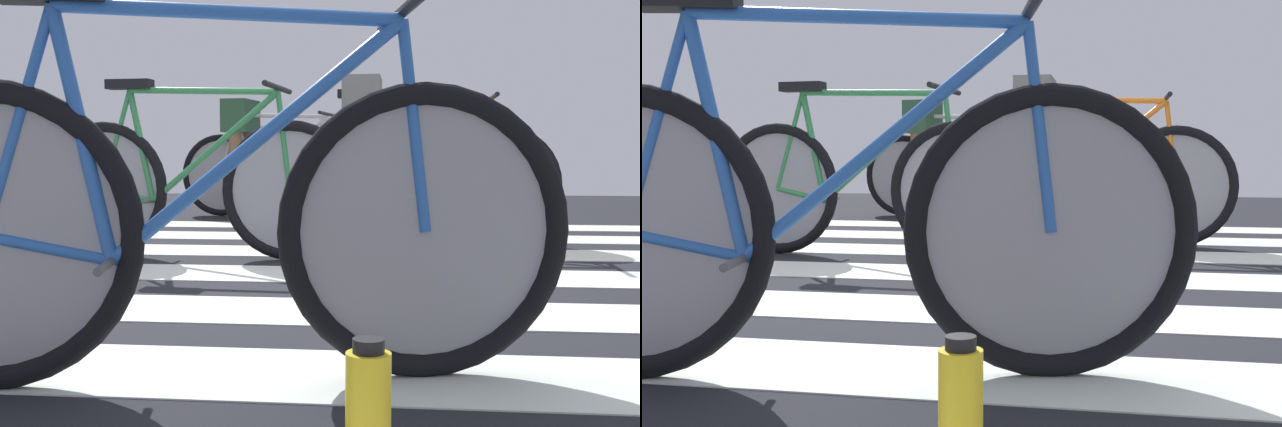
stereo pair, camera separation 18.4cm
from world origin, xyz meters
TOP-DOWN VIEW (x-y plane):
  - ground at (0.00, 0.00)m, footprint 18.00×14.00m
  - crosswalk_markings at (-0.03, -0.05)m, footprint 5.42×5.76m
  - bicycle_1_of_4 at (-0.29, -1.27)m, footprint 1.71×0.56m
  - bicycle_2_of_4 at (-0.91, 0.81)m, footprint 1.73×0.52m
  - bicycle_3_of_4 at (0.25, 1.57)m, footprint 1.74×0.52m
  - cyclist_3_of_4 at (-0.06, 1.57)m, footprint 0.32×0.41m
  - bicycle_4_of_4 at (-0.89, 3.35)m, footprint 1.73×0.53m
  - cyclist_4_of_4 at (-1.20, 3.39)m, footprint 0.36×0.44m
  - water_bottle at (0.10, -1.75)m, footprint 0.08×0.08m

SIDE VIEW (x-z plane):
  - ground at x=0.00m, z-range 0.00..0.02m
  - crosswalk_markings at x=-0.03m, z-range 0.02..0.02m
  - water_bottle at x=0.10m, z-range 0.01..0.25m
  - bicycle_1_of_4 at x=-0.29m, z-range -0.06..0.87m
  - bicycle_2_of_4 at x=-0.91m, z-range -0.06..0.87m
  - bicycle_3_of_4 at x=0.25m, z-range -0.06..0.87m
  - bicycle_4_of_4 at x=-0.89m, z-range -0.06..0.87m
  - cyclist_3_of_4 at x=-0.06m, z-range 0.17..1.17m
  - cyclist_4_of_4 at x=-1.20m, z-range 0.17..1.18m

